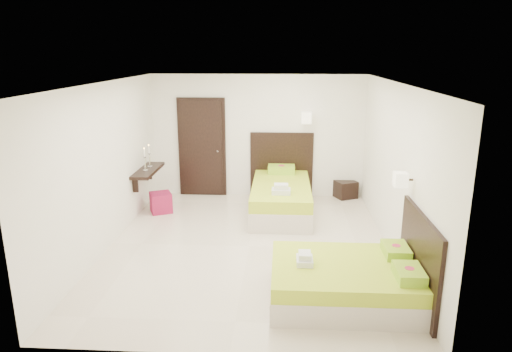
# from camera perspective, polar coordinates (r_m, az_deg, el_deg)

# --- Properties ---
(floor) EXTENTS (5.50, 5.50, 0.00)m
(floor) POSITION_cam_1_polar(r_m,az_deg,el_deg) (7.48, -0.91, -8.76)
(floor) COLOR beige
(floor) RESTS_ON ground
(bed_single) EXTENTS (1.34, 2.23, 1.84)m
(bed_single) POSITION_cam_1_polar(r_m,az_deg,el_deg) (8.95, 3.16, -2.39)
(bed_single) COLOR beige
(bed_single) RESTS_ON ground
(bed_double) EXTENTS (1.85, 1.57, 1.52)m
(bed_double) POSITION_cam_1_polar(r_m,az_deg,el_deg) (6.01, 11.76, -12.53)
(bed_double) COLOR beige
(bed_double) RESTS_ON ground
(nightstand) EXTENTS (0.53, 0.51, 0.37)m
(nightstand) POSITION_cam_1_polar(r_m,az_deg,el_deg) (9.99, 11.14, -1.64)
(nightstand) COLOR black
(nightstand) RESTS_ON ground
(ottoman) EXTENTS (0.51, 0.51, 0.39)m
(ottoman) POSITION_cam_1_polar(r_m,az_deg,el_deg) (9.13, -11.80, -3.26)
(ottoman) COLOR maroon
(ottoman) RESTS_ON ground
(door) EXTENTS (1.02, 0.15, 2.14)m
(door) POSITION_cam_1_polar(r_m,az_deg,el_deg) (9.86, -6.76, 3.52)
(door) COLOR black
(door) RESTS_ON ground
(console_shelf) EXTENTS (0.35, 1.20, 0.78)m
(console_shelf) POSITION_cam_1_polar(r_m,az_deg,el_deg) (9.08, -13.41, 0.65)
(console_shelf) COLOR black
(console_shelf) RESTS_ON ground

